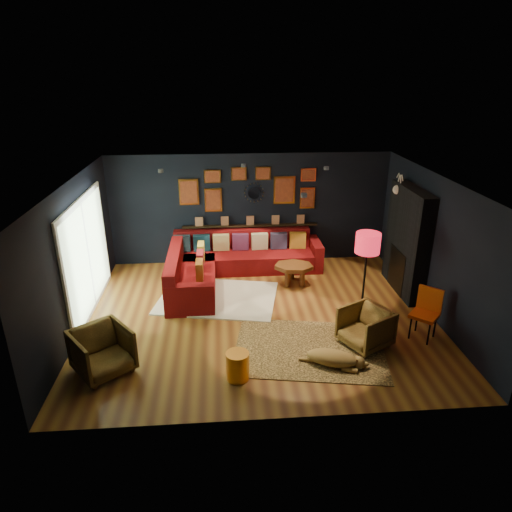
{
  "coord_description": "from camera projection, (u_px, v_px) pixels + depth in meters",
  "views": [
    {
      "loc": [
        -0.68,
        -7.55,
        4.36
      ],
      "look_at": [
        -0.05,
        0.3,
        1.12
      ],
      "focal_mm": 32.0,
      "sensor_mm": 36.0,
      "label": 1
    }
  ],
  "objects": [
    {
      "name": "gallery_wall",
      "position": [
        249.0,
        188.0,
        10.49
      ],
      "size": [
        3.15,
        0.04,
        1.02
      ],
      "color": "gold",
      "rests_on": "room_walls"
    },
    {
      "name": "pouf",
      "position": [
        192.0,
        294.0,
        9.12
      ],
      "size": [
        0.49,
        0.49,
        0.32
      ],
      "primitive_type": "cylinder",
      "color": "maroon",
      "rests_on": "shag_rug"
    },
    {
      "name": "sectional",
      "position": [
        226.0,
        264.0,
        10.17
      ],
      "size": [
        3.41,
        2.69,
        0.86
      ],
      "color": "maroon",
      "rests_on": "ground"
    },
    {
      "name": "deer_head",
      "position": [
        406.0,
        189.0,
        9.41
      ],
      "size": [
        0.5,
        0.28,
        0.45
      ],
      "color": "white",
      "rests_on": "fireplace"
    },
    {
      "name": "fireplace",
      "position": [
        406.0,
        245.0,
        9.34
      ],
      "size": [
        0.31,
        1.6,
        2.2
      ],
      "color": "black",
      "rests_on": "ground"
    },
    {
      "name": "gold_stool",
      "position": [
        238.0,
        366.0,
        6.86
      ],
      "size": [
        0.36,
        0.36,
        0.44
      ],
      "primitive_type": "cylinder",
      "color": "gold",
      "rests_on": "ground"
    },
    {
      "name": "shag_rug",
      "position": [
        218.0,
        298.0,
        9.33
      ],
      "size": [
        2.62,
        2.13,
        0.03
      ],
      "primitive_type": "cube",
      "rotation": [
        0.0,
        0.0,
        -0.2
      ],
      "color": "silver",
      "rests_on": "ground"
    },
    {
      "name": "floor_lamp",
      "position": [
        367.0,
        247.0,
        8.25
      ],
      "size": [
        0.45,
        0.45,
        1.64
      ],
      "color": "black",
      "rests_on": "ground"
    },
    {
      "name": "orange_chair",
      "position": [
        427.0,
        309.0,
        7.84
      ],
      "size": [
        0.6,
        0.6,
        0.9
      ],
      "rotation": [
        0.0,
        0.0,
        -0.74
      ],
      "color": "black",
      "rests_on": "ground"
    },
    {
      "name": "armchair_right",
      "position": [
        366.0,
        326.0,
        7.64
      ],
      "size": [
        0.94,
        0.96,
        0.74
      ],
      "primitive_type": "imported",
      "rotation": [
        0.0,
        0.0,
        -1.07
      ],
      "color": "#A87A32",
      "rests_on": "ground"
    },
    {
      "name": "leopard_rug",
      "position": [
        309.0,
        349.0,
        7.66
      ],
      "size": [
        2.73,
        2.16,
        0.01
      ],
      "primitive_type": "cube",
      "rotation": [
        0.0,
        0.0,
        -0.17
      ],
      "color": "tan",
      "rests_on": "ground"
    },
    {
      "name": "dog",
      "position": [
        332.0,
        355.0,
        7.17
      ],
      "size": [
        1.22,
        0.89,
        0.35
      ],
      "primitive_type": null,
      "rotation": [
        0.0,
        0.0,
        -0.36
      ],
      "color": "olive",
      "rests_on": "leopard_rug"
    },
    {
      "name": "floor",
      "position": [
        260.0,
        316.0,
        8.67
      ],
      "size": [
        6.5,
        6.5,
        0.0
      ],
      "primitive_type": "plane",
      "color": "#906024",
      "rests_on": "ground"
    },
    {
      "name": "coffee_table",
      "position": [
        294.0,
        268.0,
        9.82
      ],
      "size": [
        0.93,
        0.74,
        0.43
      ],
      "rotation": [
        0.0,
        0.0,
        -0.13
      ],
      "color": "#5E3218",
      "rests_on": "shag_rug"
    },
    {
      "name": "room_walls",
      "position": [
        260.0,
        238.0,
        8.07
      ],
      "size": [
        6.5,
        6.5,
        6.5
      ],
      "color": "black",
      "rests_on": "ground"
    },
    {
      "name": "sunburst_mirror",
      "position": [
        254.0,
        193.0,
        10.54
      ],
      "size": [
        0.47,
        0.16,
        0.47
      ],
      "color": "silver",
      "rests_on": "room_walls"
    },
    {
      "name": "ledge",
      "position": [
        250.0,
        226.0,
        10.79
      ],
      "size": [
        3.2,
        0.12,
        0.04
      ],
      "primitive_type": "cube",
      "color": "black",
      "rests_on": "room_walls"
    },
    {
      "name": "armchair_left",
      "position": [
        102.0,
        349.0,
        6.94
      ],
      "size": [
        1.07,
        1.06,
        0.81
      ],
      "primitive_type": "imported",
      "rotation": [
        0.0,
        0.0,
        0.66
      ],
      "color": "#A87A32",
      "rests_on": "ground"
    },
    {
      "name": "ceiling_spots",
      "position": [
        257.0,
        174.0,
        8.44
      ],
      "size": [
        3.3,
        2.5,
        0.06
      ],
      "color": "black",
      "rests_on": "room_walls"
    },
    {
      "name": "sliding_door",
      "position": [
        87.0,
        256.0,
        8.57
      ],
      "size": [
        0.06,
        2.8,
        2.2
      ],
      "color": "white",
      "rests_on": "ground"
    }
  ]
}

